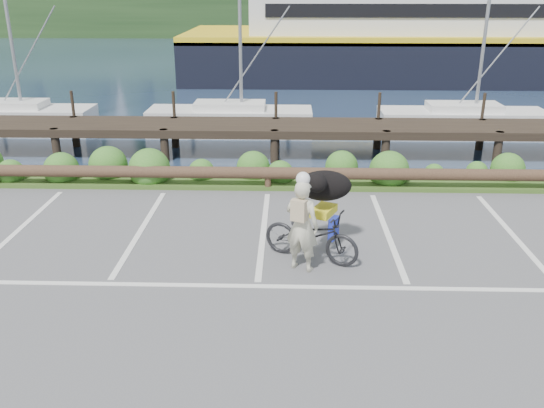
{
  "coord_description": "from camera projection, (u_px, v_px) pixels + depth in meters",
  "views": [
    {
      "loc": [
        0.52,
        -9.15,
        4.88
      ],
      "look_at": [
        0.22,
        0.72,
        1.1
      ],
      "focal_mm": 38.0,
      "sensor_mm": 36.0,
      "label": 1
    }
  ],
  "objects": [
    {
      "name": "log_rail",
      "position": [
        268.0,
        190.0,
        14.6
      ],
      "size": [
        32.0,
        0.3,
        0.6
      ],
      "primitive_type": null,
      "color": "#443021",
      "rests_on": "ground"
    },
    {
      "name": "cyclist",
      "position": [
        302.0,
        226.0,
        10.25
      ],
      "size": [
        0.74,
        0.64,
        1.71
      ],
      "primitive_type": "imported",
      "rotation": [
        0.0,
        0.0,
        2.71
      ],
      "color": "#BDBAA0",
      "rests_on": "ground"
    },
    {
      "name": "bicycle",
      "position": [
        311.0,
        235.0,
        10.74
      ],
      "size": [
        1.98,
        1.39,
        0.99
      ],
      "primitive_type": "imported",
      "rotation": [
        0.0,
        0.0,
        1.14
      ],
      "color": "black",
      "rests_on": "ground"
    },
    {
      "name": "ground",
      "position": [
        259.0,
        275.0,
        10.3
      ],
      "size": [
        72.0,
        72.0,
        0.0
      ],
      "primitive_type": "plane",
      "color": "#4F4F51"
    },
    {
      "name": "dog",
      "position": [
        325.0,
        186.0,
        10.97
      ],
      "size": [
        0.89,
        1.15,
        0.6
      ],
      "primitive_type": "ellipsoid",
      "rotation": [
        0.0,
        0.0,
        1.14
      ],
      "color": "black",
      "rests_on": "bicycle"
    },
    {
      "name": "vegetation_strip",
      "position": [
        269.0,
        179.0,
        15.23
      ],
      "size": [
        34.0,
        1.6,
        0.1
      ],
      "primitive_type": "cube",
      "color": "#3D5B21",
      "rests_on": "ground"
    },
    {
      "name": "harbor_backdrop",
      "position": [
        289.0,
        20.0,
        83.55
      ],
      "size": [
        170.0,
        160.0,
        30.0
      ],
      "color": "#1C2B43",
      "rests_on": "ground"
    }
  ]
}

